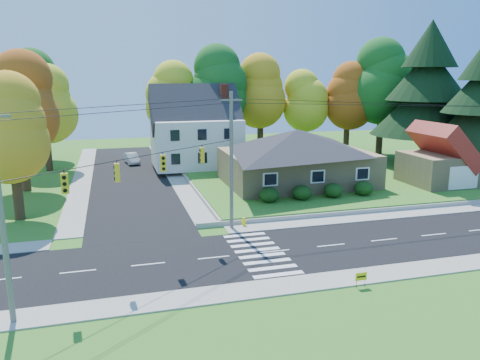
{
  "coord_description": "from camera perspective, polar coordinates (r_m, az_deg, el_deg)",
  "views": [
    {
      "loc": [
        -9.7,
        -26.71,
        11.05
      ],
      "look_at": [
        -0.08,
        8.0,
        3.0
      ],
      "focal_mm": 35.0,
      "sensor_mm": 36.0,
      "label": 1
    }
  ],
  "objects": [
    {
      "name": "ground",
      "position": [
        30.49,
        4.22,
        -8.68
      ],
      "size": [
        120.0,
        120.0,
        0.0
      ],
      "primitive_type": "plane",
      "color": "#3D7923"
    },
    {
      "name": "road_main",
      "position": [
        30.49,
        4.22,
        -8.67
      ],
      "size": [
        90.0,
        8.0,
        0.02
      ],
      "primitive_type": "cube",
      "color": "black",
      "rests_on": "ground"
    },
    {
      "name": "road_cross",
      "position": [
        53.88,
        -13.34,
        0.43
      ],
      "size": [
        8.0,
        44.0,
        0.02
      ],
      "primitive_type": "cube",
      "color": "black",
      "rests_on": "ground"
    },
    {
      "name": "sidewalk_north",
      "position": [
        34.94,
        1.45,
        -5.77
      ],
      "size": [
        90.0,
        2.0,
        0.08
      ],
      "primitive_type": "cube",
      "color": "#9C9A90",
      "rests_on": "ground"
    },
    {
      "name": "sidewalk_south",
      "position": [
        26.21,
        7.98,
        -12.37
      ],
      "size": [
        90.0,
        2.0,
        0.08
      ],
      "primitive_type": "cube",
      "color": "#9C9A90",
      "rests_on": "ground"
    },
    {
      "name": "lawn",
      "position": [
        53.93,
        9.76,
        0.86
      ],
      "size": [
        30.0,
        30.0,
        0.5
      ],
      "primitive_type": "cube",
      "color": "#3D7923",
      "rests_on": "ground"
    },
    {
      "name": "ranch_house",
      "position": [
        46.89,
        6.94,
        2.95
      ],
      "size": [
        14.6,
        10.6,
        5.4
      ],
      "color": "tan",
      "rests_on": "lawn"
    },
    {
      "name": "colonial_house",
      "position": [
        55.95,
        -5.38,
        5.9
      ],
      "size": [
        10.4,
        8.4,
        9.6
      ],
      "color": "silver",
      "rests_on": "lawn"
    },
    {
      "name": "garage",
      "position": [
        50.7,
        23.52,
        2.23
      ],
      "size": [
        7.3,
        6.3,
        4.6
      ],
      "color": "tan",
      "rests_on": "lawn"
    },
    {
      "name": "hedge_row",
      "position": [
        41.56,
        9.46,
        -1.38
      ],
      "size": [
        10.7,
        1.7,
        1.27
      ],
      "color": "#163A10",
      "rests_on": "lawn"
    },
    {
      "name": "traffic_infrastructure",
      "position": [
        30.23,
        3.25,
        1.32
      ],
      "size": [
        38.1,
        10.66,
        10.0
      ],
      "color": "#666059",
      "rests_on": "ground"
    },
    {
      "name": "tree_lot_0",
      "position": [
        61.26,
        -8.37,
        9.9
      ],
      "size": [
        6.72,
        6.72,
        12.51
      ],
      "color": "#3F2A19",
      "rests_on": "lawn"
    },
    {
      "name": "tree_lot_1",
      "position": [
        61.28,
        -2.61,
        11.24
      ],
      "size": [
        7.84,
        7.84,
        14.6
      ],
      "color": "#3F2A19",
      "rests_on": "lawn"
    },
    {
      "name": "tree_lot_2",
      "position": [
        63.86,
        2.53,
        10.71
      ],
      "size": [
        7.28,
        7.28,
        13.56
      ],
      "color": "#3F2A19",
      "rests_on": "lawn"
    },
    {
      "name": "tree_lot_3",
      "position": [
        65.1,
        7.9,
        9.49
      ],
      "size": [
        6.16,
        6.16,
        11.47
      ],
      "color": "#3F2A19",
      "rests_on": "lawn"
    },
    {
      "name": "tree_lot_4",
      "position": [
        66.78,
        13.07,
        9.92
      ],
      "size": [
        6.72,
        6.72,
        12.51
      ],
      "color": "#3F2A19",
      "rests_on": "lawn"
    },
    {
      "name": "tree_lot_5",
      "position": [
        67.02,
        17.05,
        11.39
      ],
      "size": [
        8.4,
        8.4,
        15.64
      ],
      "color": "#3F2A19",
      "rests_on": "lawn"
    },
    {
      "name": "conifer_east_a",
      "position": [
        61.01,
        21.86,
        10.15
      ],
      "size": [
        12.8,
        12.8,
        16.96
      ],
      "color": "#3F2A19",
      "rests_on": "lawn"
    },
    {
      "name": "tree_west_0",
      "position": [
        39.59,
        -26.16,
        5.67
      ],
      "size": [
        6.16,
        6.16,
        11.47
      ],
      "color": "#3F2A19",
      "rests_on": "ground"
    },
    {
      "name": "tree_west_1",
      "position": [
        49.48,
        -25.41,
        8.4
      ],
      "size": [
        7.28,
        7.28,
        13.56
      ],
      "color": "#3F2A19",
      "rests_on": "ground"
    },
    {
      "name": "tree_west_2",
      "position": [
        59.25,
        -22.8,
        8.49
      ],
      "size": [
        6.72,
        6.72,
        12.51
      ],
      "color": "#3F2A19",
      "rests_on": "ground"
    },
    {
      "name": "tree_west_3",
      "position": [
        67.39,
        -23.79,
        9.9
      ],
      "size": [
        7.84,
        7.84,
        14.6
      ],
      "color": "#3F2A19",
      "rests_on": "ground"
    },
    {
      "name": "white_car",
      "position": [
        61.61,
        -13.05,
        2.59
      ],
      "size": [
        2.06,
        4.24,
        1.34
      ],
      "primitive_type": "imported",
      "rotation": [
        0.0,
        0.0,
        0.16
      ],
      "color": "silver",
      "rests_on": "road_cross"
    },
    {
      "name": "fire_hydrant",
      "position": [
        35.14,
        0.47,
        -5.15
      ],
      "size": [
        0.41,
        0.31,
        0.71
      ],
      "color": "#FFF703",
      "rests_on": "ground"
    },
    {
      "name": "yard_sign",
      "position": [
        26.18,
        14.55,
        -11.35
      ],
      "size": [
        0.67,
        0.04,
        0.84
      ],
      "color": "black",
      "rests_on": "ground"
    }
  ]
}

